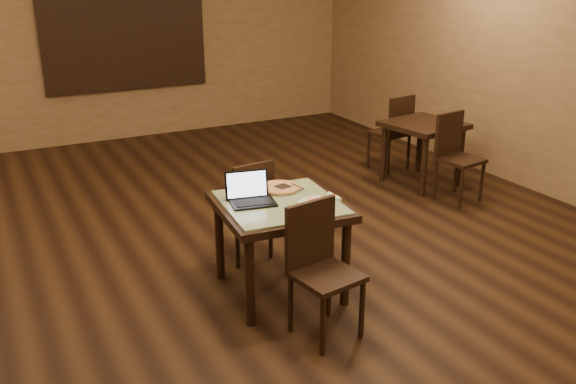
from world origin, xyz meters
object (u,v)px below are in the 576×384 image
other_table_a (423,133)px  other_table_a_chair_near (455,151)px  chair_main_near (319,262)px  pizza_pan (279,189)px  tiled_table (280,214)px  other_table_a_chair_far (395,128)px  laptop (250,194)px  chair_main_far (248,205)px

other_table_a → other_table_a_chair_near: 0.56m
chair_main_near → pizza_pan: 0.90m
tiled_table → pizza_pan: 0.29m
pizza_pan → other_table_a_chair_far: bearing=35.8°
other_table_a → pizza_pan: bearing=-161.9°
other_table_a → laptop: bearing=-162.3°
other_table_a → other_table_a_chair_far: bearing=80.0°
chair_main_near → other_table_a_chair_far: 3.80m
pizza_pan → other_table_a_chair_near: (2.52, 0.72, -0.23)m
pizza_pan → laptop: bearing=-156.8°
chair_main_far → pizza_pan: bearing=98.7°
other_table_a → other_table_a_chair_far: (0.01, 0.56, -0.07)m
chair_main_near → other_table_a_chair_near: other_table_a_chair_near is taller
other_table_a_chair_near → pizza_pan: bearing=-172.7°
tiled_table → pizza_pan: bearing=68.8°
chair_main_far → other_table_a_chair_far: other_table_a_chair_far is taller
chair_main_near → other_table_a_chair_far: other_table_a_chair_far is taller
laptop → other_table_a_chair_near: (2.84, 0.86, -0.28)m
chair_main_far → laptop: size_ratio=2.47×
pizza_pan → other_table_a_chair_near: size_ratio=0.37×
chair_main_far → other_table_a: bearing=-168.6°
pizza_pan → other_table_a: (2.53, 1.28, -0.15)m
other_table_a_chair_near → tiled_table: bearing=-168.7°
tiled_table → chair_main_far: size_ratio=1.10×
other_table_a → other_table_a_chair_near: bearing=-100.0°
tiled_table → other_table_a_chair_far: size_ratio=1.05×
chair_main_far → pizza_pan: chair_main_far is taller
other_table_a_chair_far → pizza_pan: bearing=27.1°
other_table_a_chair_near → chair_main_near: bearing=-158.0°
other_table_a → other_table_a_chair_far: other_table_a_chair_far is taller
pizza_pan → other_table_a_chair_near: other_table_a_chair_near is taller
tiled_table → other_table_a_chair_near: 2.81m
tiled_table → other_table_a_chair_near: other_table_a_chair_near is taller
other_table_a_chair_far → laptop: bearing=25.8°
chair_main_near → laptop: bearing=95.7°
chair_main_near → chair_main_far: chair_main_near is taller
chair_main_near → pizza_pan: (0.13, 0.86, 0.23)m
other_table_a → other_table_a_chair_far: 0.56m
laptop → other_table_a: 3.19m
other_table_a → tiled_table: bearing=-158.9°
chair_main_near → laptop: (-0.19, 0.72, 0.29)m
chair_main_near → other_table_a_chair_far: size_ratio=0.99×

